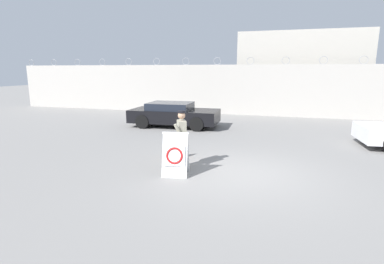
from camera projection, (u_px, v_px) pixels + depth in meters
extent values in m
plane|color=gray|center=(243.00, 174.00, 8.23)|extent=(90.00, 90.00, 0.00)
cube|color=#ADA8A0|center=(266.00, 90.00, 18.38)|extent=(36.00, 0.30, 3.12)
torus|color=gray|center=(32.00, 63.00, 22.90)|extent=(0.47, 0.03, 0.47)
torus|color=gray|center=(54.00, 62.00, 22.32)|extent=(0.47, 0.03, 0.47)
torus|color=gray|center=(78.00, 62.00, 21.75)|extent=(0.47, 0.03, 0.47)
torus|color=gray|center=(102.00, 62.00, 21.18)|extent=(0.47, 0.03, 0.47)
torus|color=gray|center=(129.00, 62.00, 20.60)|extent=(0.47, 0.03, 0.47)
torus|color=gray|center=(157.00, 62.00, 20.03)|extent=(0.47, 0.03, 0.47)
torus|color=gray|center=(186.00, 61.00, 19.45)|extent=(0.47, 0.03, 0.47)
torus|color=gray|center=(217.00, 61.00, 18.88)|extent=(0.47, 0.03, 0.47)
torus|color=gray|center=(250.00, 61.00, 18.31)|extent=(0.47, 0.03, 0.47)
torus|color=gray|center=(286.00, 61.00, 17.73)|extent=(0.47, 0.03, 0.47)
torus|color=gray|center=(323.00, 60.00, 17.16)|extent=(0.47, 0.03, 0.47)
torus|color=gray|center=(364.00, 60.00, 16.58)|extent=(0.47, 0.03, 0.47)
cube|color=#B2ADA3|center=(299.00, 72.00, 22.56)|extent=(8.46, 6.52, 5.32)
cube|color=white|center=(175.00, 156.00, 7.92)|extent=(0.72, 0.45, 1.14)
cube|color=white|center=(177.00, 153.00, 8.21)|extent=(0.72, 0.45, 1.14)
cube|color=white|center=(175.00, 133.00, 7.95)|extent=(0.71, 0.18, 0.05)
cube|color=white|center=(175.00, 156.00, 7.88)|extent=(0.58, 0.26, 0.55)
torus|color=red|center=(174.00, 156.00, 7.87)|extent=(0.47, 0.25, 0.45)
cylinder|color=#514C42|center=(181.00, 154.00, 8.76)|extent=(0.15, 0.15, 0.79)
cylinder|color=#514C42|center=(182.00, 155.00, 8.59)|extent=(0.15, 0.15, 0.79)
cube|color=gray|center=(182.00, 131.00, 8.53)|extent=(0.38, 0.47, 0.61)
sphere|color=tan|center=(182.00, 115.00, 8.44)|extent=(0.21, 0.21, 0.21)
cylinder|color=gray|center=(180.00, 129.00, 8.77)|extent=(0.09, 0.09, 0.58)
cylinder|color=gray|center=(180.00, 133.00, 8.27)|extent=(0.33, 0.23, 0.56)
cylinder|color=black|center=(182.00, 112.00, 8.42)|extent=(0.22, 0.22, 0.05)
cube|color=orange|center=(179.00, 157.00, 9.72)|extent=(0.41, 0.41, 0.03)
cone|color=orange|center=(179.00, 146.00, 9.64)|extent=(0.35, 0.35, 0.72)
cylinder|color=white|center=(179.00, 145.00, 9.64)|extent=(0.17, 0.17, 0.10)
cylinder|color=black|center=(205.00, 118.00, 15.54)|extent=(0.68, 0.22, 0.68)
cylinder|color=black|center=(197.00, 124.00, 13.85)|extent=(0.68, 0.22, 0.68)
cylinder|color=black|center=(156.00, 116.00, 16.20)|extent=(0.68, 0.22, 0.68)
cylinder|color=black|center=(142.00, 122.00, 14.51)|extent=(0.68, 0.22, 0.68)
cube|color=black|center=(175.00, 116.00, 14.98)|extent=(4.43, 2.05, 0.63)
cube|color=black|center=(170.00, 106.00, 14.93)|extent=(2.15, 1.78, 0.35)
cylinder|color=black|center=(373.00, 133.00, 11.84)|extent=(0.69, 0.26, 0.67)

